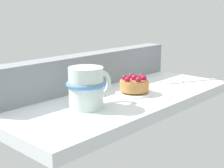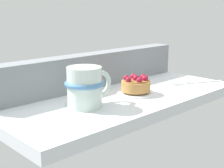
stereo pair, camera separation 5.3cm
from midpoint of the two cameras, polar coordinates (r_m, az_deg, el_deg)
The scene contains 6 objects.
ground_plane at distance 88.65cm, azimuth -0.36°, elevation -2.80°, with size 69.48×31.17×2.91cm, color silver.
window_rail_back at distance 95.94cm, azimuth -5.94°, elevation 2.37°, with size 68.09×5.78×9.93cm, color gray.
dessert_plate at distance 89.17cm, azimuth 2.22°, elevation -1.45°, with size 10.43×10.43×0.91cm.
raspberry_tart at distance 88.61cm, azimuth 2.25°, elevation -0.02°, with size 7.98×7.98×4.47cm.
coffee_mug at distance 76.63cm, azimuth -6.42°, elevation -0.54°, with size 13.14×9.48×9.77cm.
dessert_fork at distance 105.29cm, azimuth 12.41°, elevation 0.54°, with size 16.27×9.23×0.60cm.
Camera 1 is at (-64.12, -55.90, 23.88)cm, focal length 51.91 mm.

